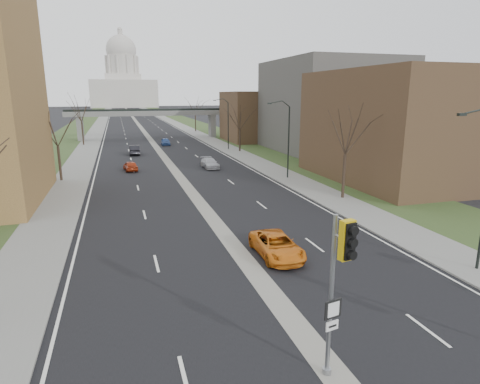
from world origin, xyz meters
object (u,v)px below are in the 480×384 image
car_right_far (165,142)px  car_right_near (277,245)px  car_right_mid (210,163)px  car_left_far (134,150)px  car_left_near (130,166)px  signal_pole_median (340,270)px

car_right_far → car_right_near: bearing=-88.0°
car_right_near → car_right_mid: car_right_near is taller
car_right_near → car_right_mid: size_ratio=1.10×
car_right_mid → car_right_near: bearing=-97.5°
car_left_far → car_right_mid: car_left_far is taller
car_right_mid → car_left_near: bearing=171.7°
car_left_near → car_right_mid: 10.12m
car_right_mid → car_left_far: bearing=117.7°
signal_pole_median → car_right_mid: signal_pole_median is taller
car_left_far → car_left_near: bearing=86.9°
car_left_near → car_left_far: 14.44m
signal_pole_median → car_right_far: bearing=77.6°
signal_pole_median → car_right_far: signal_pole_median is taller
car_right_near → car_right_mid: 30.30m
car_left_near → car_right_far: bearing=-113.1°
signal_pole_median → car_left_near: signal_pole_median is taller
car_left_far → signal_pole_median: bearing=95.5°
car_left_near → car_right_far: 26.50m
car_right_mid → signal_pole_median: bearing=-99.2°
signal_pole_median → car_left_near: size_ratio=1.56×
car_left_near → signal_pole_median: bearing=90.0°
signal_pole_median → car_right_far: size_ratio=1.43×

